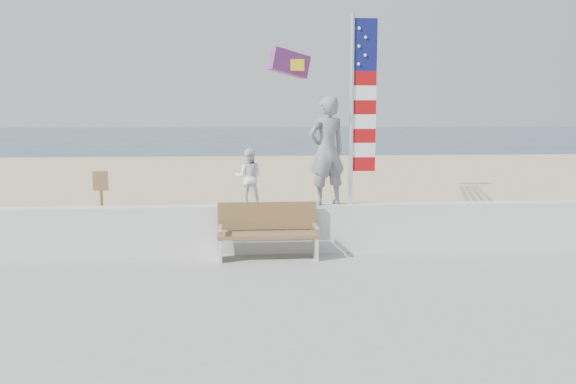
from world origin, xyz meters
The scene contains 9 objects.
ground centered at (0.00, 0.00, 0.00)m, with size 220.00×220.00×0.00m, color #2A3D55.
sand centered at (0.00, 9.00, 0.04)m, with size 90.00×40.00×0.08m, color tan.
seawall centered at (0.00, 2.00, 0.63)m, with size 30.00×0.35×0.90m, color silver.
adult centered at (0.94, 2.00, 2.09)m, with size 0.74×0.48×2.02m, color slate.
child centered at (-0.52, 2.00, 1.61)m, with size 0.52×0.40×1.06m, color white.
bench centered at (-0.19, 1.55, 0.69)m, with size 1.80×0.57×1.00m.
flag centered at (1.53, 2.00, 2.99)m, with size 0.50×0.08×3.50m.
parafoil_kite centered at (0.49, 4.54, 3.89)m, with size 1.00×0.63×0.68m.
sign centered at (-3.68, 4.16, 0.94)m, with size 0.32×0.07×1.46m.
Camera 1 is at (-0.74, -9.24, 2.80)m, focal length 38.00 mm.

